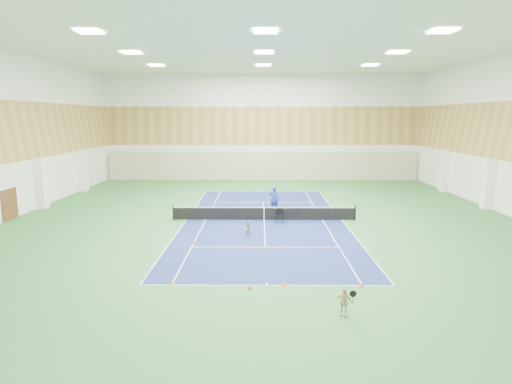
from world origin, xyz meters
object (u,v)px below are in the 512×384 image
Objects in this scene: ball_cart at (280,216)px; tennis_net at (264,213)px; child_court at (249,229)px; child_apron at (344,302)px; coach at (274,199)px.

tennis_net is at bearing 152.86° from ball_cart.
tennis_net is 12.58× the size of child_court.
child_apron is (3.73, -10.30, 0.02)m from child_court.
tennis_net is 4.49m from child_court.
child_court is at bearing 94.13° from coach.
ball_cart is at bearing 121.88° from child_apron.
ball_cart is at bearing -37.70° from tennis_net.
coach is 1.85× the size of child_apron.
tennis_net is at bearing 92.25° from coach.
ball_cart is at bearing 61.89° from child_court.
ball_cart is (-1.69, 13.87, -0.05)m from child_apron.
child_apron is (1.93, -17.58, -0.45)m from coach.
tennis_net is 3.04m from coach.
coach is 3.76m from ball_cart.
tennis_net is 13.26× the size of ball_cart.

